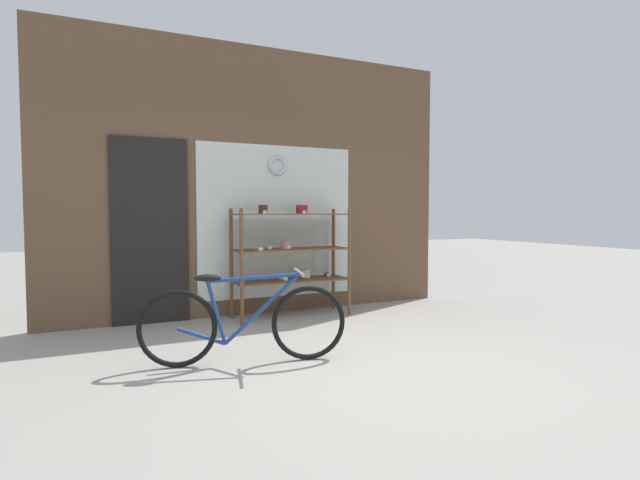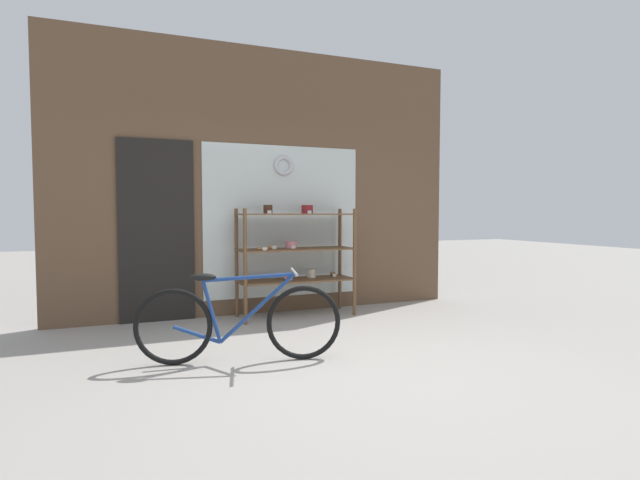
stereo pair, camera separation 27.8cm
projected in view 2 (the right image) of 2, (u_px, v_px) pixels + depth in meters
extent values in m
plane|color=gray|center=(353.00, 368.00, 4.06)|extent=(30.00, 30.00, 0.00)
cube|color=brown|center=(267.00, 182.00, 6.25)|extent=(5.13, 0.08, 3.30)
cube|color=silver|center=(283.00, 221.00, 6.31)|extent=(2.02, 0.02, 1.90)
cube|color=black|center=(157.00, 231.00, 5.73)|extent=(0.84, 0.03, 2.10)
torus|color=#B7B7BC|center=(284.00, 166.00, 6.25)|extent=(0.26, 0.06, 0.26)
cylinder|color=brown|center=(245.00, 267.00, 5.59)|extent=(0.04, 0.04, 1.31)
cylinder|color=brown|center=(355.00, 262.00, 6.11)|extent=(0.04, 0.04, 1.31)
cylinder|color=brown|center=(237.00, 263.00, 5.99)|extent=(0.04, 0.04, 1.31)
cylinder|color=brown|center=(340.00, 259.00, 6.51)|extent=(0.04, 0.04, 1.31)
cube|color=brown|center=(296.00, 280.00, 6.06)|extent=(1.41, 0.48, 0.02)
cube|color=brown|center=(296.00, 249.00, 6.04)|extent=(1.41, 0.48, 0.02)
cube|color=brown|center=(296.00, 214.00, 6.02)|extent=(1.41, 0.48, 0.02)
cylinder|color=beige|center=(311.00, 273.00, 6.24)|extent=(0.11, 0.11, 0.10)
cube|color=white|center=(313.00, 276.00, 6.18)|extent=(0.05, 0.00, 0.04)
ellipsoid|color=brown|center=(333.00, 274.00, 6.36)|extent=(0.08, 0.07, 0.06)
cube|color=white|center=(334.00, 275.00, 6.31)|extent=(0.05, 0.00, 0.04)
cylinder|color=maroon|center=(307.00, 209.00, 6.18)|extent=(0.14, 0.14, 0.10)
cube|color=white|center=(309.00, 212.00, 6.11)|extent=(0.05, 0.00, 0.04)
cylinder|color=#422619|center=(268.00, 209.00, 5.98)|extent=(0.11, 0.11, 0.10)
cube|color=white|center=(269.00, 212.00, 5.92)|extent=(0.05, 0.00, 0.04)
cylinder|color=pink|center=(291.00, 245.00, 6.08)|extent=(0.14, 0.14, 0.08)
cube|color=white|center=(293.00, 247.00, 6.01)|extent=(0.05, 0.00, 0.04)
torus|color=tan|center=(273.00, 247.00, 6.02)|extent=(0.12, 0.12, 0.04)
cube|color=white|center=(274.00, 247.00, 5.96)|extent=(0.05, 0.00, 0.04)
torus|color=#B27A42|center=(263.00, 249.00, 5.79)|extent=(0.14, 0.14, 0.03)
cube|color=white|center=(265.00, 249.00, 5.72)|extent=(0.05, 0.00, 0.04)
torus|color=pink|center=(288.00, 278.00, 6.03)|extent=(0.11, 0.11, 0.03)
cube|color=white|center=(290.00, 279.00, 5.97)|extent=(0.05, 0.00, 0.04)
torus|color=black|center=(173.00, 327.00, 4.11)|extent=(0.63, 0.19, 0.64)
torus|color=black|center=(304.00, 323.00, 4.27)|extent=(0.63, 0.19, 0.64)
cylinder|color=navy|center=(257.00, 308.00, 4.21)|extent=(0.63, 0.18, 0.59)
cylinder|color=navy|center=(249.00, 277.00, 4.18)|extent=(0.75, 0.21, 0.07)
cylinder|color=navy|center=(212.00, 312.00, 4.15)|extent=(0.17, 0.07, 0.53)
cylinder|color=navy|center=(197.00, 335.00, 4.14)|extent=(0.39, 0.12, 0.17)
ellipsoid|color=black|center=(203.00, 277.00, 4.12)|extent=(0.24, 0.14, 0.06)
cylinder|color=#B2B2B7|center=(294.00, 272.00, 4.24)|extent=(0.13, 0.45, 0.02)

